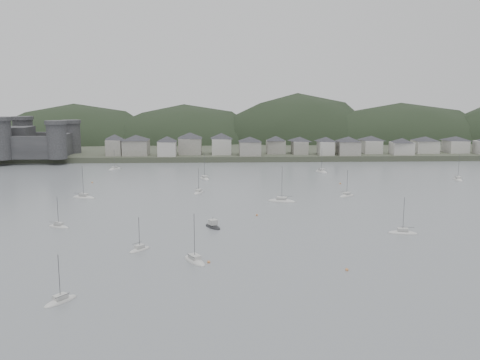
{
  "coord_description": "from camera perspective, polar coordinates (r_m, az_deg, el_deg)",
  "views": [
    {
      "loc": [
        -7.9,
        -107.99,
        36.11
      ],
      "look_at": [
        0.0,
        75.0,
        6.0
      ],
      "focal_mm": 38.79,
      "sensor_mm": 36.0,
      "label": 1
    }
  ],
  "objects": [
    {
      "name": "far_shore_land",
      "position": [
        404.55,
        -1.35,
        4.43
      ],
      "size": [
        900.0,
        250.0,
        3.0
      ],
      "primitive_type": "cube",
      "color": "#383D2D",
      "rests_on": "ground"
    },
    {
      "name": "mooring_buoys",
      "position": [
        159.4,
        0.87,
        -3.7
      ],
      "size": [
        155.79,
        113.31,
        0.7
      ],
      "color": "#D18145",
      "rests_on": "ground"
    },
    {
      "name": "sailboat_lead",
      "position": [
        152.15,
        -19.32,
        -4.86
      ],
      "size": [
        7.01,
        4.86,
        9.25
      ],
      "rotation": [
        0.0,
        0.0,
        1.12
      ],
      "color": "beige",
      "rests_on": "ground"
    },
    {
      "name": "ground",
      "position": [
        114.14,
        1.64,
        -9.11
      ],
      "size": [
        900.0,
        900.0,
        0.0
      ],
      "primitive_type": "plane",
      "color": "slate",
      "rests_on": "ground"
    },
    {
      "name": "moored_fleet",
      "position": [
        173.14,
        -2.74,
        -2.65
      ],
      "size": [
        267.46,
        174.11,
        13.55
      ],
      "color": "beige",
      "rests_on": "ground"
    },
    {
      "name": "waterfront_town",
      "position": [
        298.41,
        8.86,
        3.95
      ],
      "size": [
        451.48,
        28.46,
        12.92
      ],
      "color": "gray",
      "rests_on": "far_shore_land"
    },
    {
      "name": "castle",
      "position": [
        309.88,
        -23.73,
        3.89
      ],
      "size": [
        66.0,
        43.0,
        20.0
      ],
      "color": "#2F2F31",
      "rests_on": "far_shore_land"
    },
    {
      "name": "forested_ridge",
      "position": [
        380.57,
        -0.54,
        2.18
      ],
      "size": [
        851.55,
        103.94,
        102.57
      ],
      "color": "black",
      "rests_on": "ground"
    },
    {
      "name": "motor_launch_far",
      "position": [
        143.72,
        -3.0,
        -5.11
      ],
      "size": [
        5.66,
        7.4,
        3.7
      ],
      "rotation": [
        0.0,
        0.0,
        3.65
      ],
      "color": "black",
      "rests_on": "ground"
    }
  ]
}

